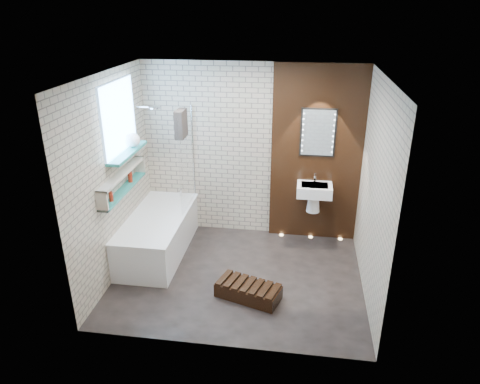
% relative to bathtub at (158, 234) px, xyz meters
% --- Properties ---
extents(ground, '(3.20, 3.20, 0.00)m').
position_rel_bathtub_xyz_m(ground, '(1.22, -0.45, -0.29)').
color(ground, black).
rests_on(ground, ground).
extents(room_shell, '(3.24, 3.20, 2.60)m').
position_rel_bathtub_xyz_m(room_shell, '(1.22, -0.45, 1.01)').
color(room_shell, '#B4A18E').
rests_on(room_shell, ground).
extents(walnut_panel, '(1.30, 0.06, 2.60)m').
position_rel_bathtub_xyz_m(walnut_panel, '(2.17, 0.82, 1.01)').
color(walnut_panel, black).
rests_on(walnut_panel, ground).
extents(clerestory_window, '(0.18, 1.00, 0.94)m').
position_rel_bathtub_xyz_m(clerestory_window, '(-0.34, -0.10, 1.61)').
color(clerestory_window, '#7FADE0').
rests_on(clerestory_window, room_shell).
extents(display_niche, '(0.14, 1.30, 0.26)m').
position_rel_bathtub_xyz_m(display_niche, '(-0.31, -0.30, 0.91)').
color(display_niche, '#227E77').
rests_on(display_niche, room_shell).
extents(bathtub, '(0.79, 1.74, 0.70)m').
position_rel_bathtub_xyz_m(bathtub, '(0.00, 0.00, 0.00)').
color(bathtub, white).
rests_on(bathtub, ground).
extents(bath_screen, '(0.01, 0.78, 1.40)m').
position_rel_bathtub_xyz_m(bath_screen, '(0.35, 0.44, 0.99)').
color(bath_screen, white).
rests_on(bath_screen, bathtub).
extents(towel, '(0.11, 0.29, 0.37)m').
position_rel_bathtub_xyz_m(towel, '(0.35, 0.24, 1.56)').
color(towel, black).
rests_on(towel, bath_screen).
extents(shower_head, '(0.18, 0.18, 0.02)m').
position_rel_bathtub_xyz_m(shower_head, '(-0.08, 0.50, 1.71)').
color(shower_head, silver).
rests_on(shower_head, room_shell).
extents(washbasin, '(0.50, 0.36, 0.58)m').
position_rel_bathtub_xyz_m(washbasin, '(2.17, 0.62, 0.50)').
color(washbasin, white).
rests_on(washbasin, walnut_panel).
extents(led_mirror, '(0.50, 0.02, 0.70)m').
position_rel_bathtub_xyz_m(led_mirror, '(2.17, 0.78, 1.36)').
color(led_mirror, black).
rests_on(led_mirror, walnut_panel).
extents(walnut_step, '(0.84, 0.56, 0.17)m').
position_rel_bathtub_xyz_m(walnut_step, '(1.41, -0.88, -0.21)').
color(walnut_step, black).
rests_on(walnut_step, ground).
extents(niche_bottles, '(0.06, 0.69, 0.15)m').
position_rel_bathtub_xyz_m(niche_bottles, '(-0.31, -0.31, 0.88)').
color(niche_bottles, maroon).
rests_on(niche_bottles, display_niche).
extents(sill_vases, '(0.19, 0.19, 0.19)m').
position_rel_bathtub_xyz_m(sill_vases, '(-0.28, 0.10, 1.35)').
color(sill_vases, white).
rests_on(sill_vases, clerestory_window).
extents(floor_uplights, '(0.96, 0.06, 0.01)m').
position_rel_bathtub_xyz_m(floor_uplights, '(2.17, 0.75, -0.29)').
color(floor_uplights, '#FFD899').
rests_on(floor_uplights, ground).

